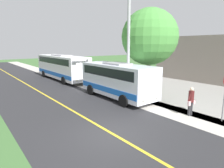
{
  "coord_description": "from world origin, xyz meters",
  "views": [
    {
      "loc": [
        5.58,
        7.26,
        4.37
      ],
      "look_at": [
        -3.5,
        -4.49,
        1.4
      ],
      "focal_mm": 31.31,
      "sensor_mm": 36.0,
      "label": 1
    }
  ],
  "objects_px": {
    "shuttle_bus_front": "(117,79)",
    "pedestrian_with_bags": "(191,100)",
    "transit_bus_rear": "(62,66)",
    "street_light_pole": "(127,40)",
    "tree_curbside": "(150,37)"
  },
  "relations": [
    {
      "from": "shuttle_bus_front",
      "to": "pedestrian_with_bags",
      "type": "distance_m",
      "value": 6.2
    },
    {
      "from": "shuttle_bus_front",
      "to": "transit_bus_rear",
      "type": "relative_size",
      "value": 0.69
    },
    {
      "from": "transit_bus_rear",
      "to": "street_light_pole",
      "type": "bearing_deg",
      "value": 91.57
    },
    {
      "from": "shuttle_bus_front",
      "to": "street_light_pole",
      "type": "distance_m",
      "value": 3.27
    },
    {
      "from": "transit_bus_rear",
      "to": "tree_curbside",
      "type": "bearing_deg",
      "value": 103.25
    },
    {
      "from": "shuttle_bus_front",
      "to": "tree_curbside",
      "type": "xyz_separation_m",
      "value": [
        -2.87,
        0.81,
        3.42
      ]
    },
    {
      "from": "pedestrian_with_bags",
      "to": "shuttle_bus_front",
      "type": "bearing_deg",
      "value": -81.03
    },
    {
      "from": "shuttle_bus_front",
      "to": "transit_bus_rear",
      "type": "bearing_deg",
      "value": -90.12
    },
    {
      "from": "transit_bus_rear",
      "to": "tree_curbside",
      "type": "xyz_separation_m",
      "value": [
        -2.84,
        12.08,
        3.3
      ]
    },
    {
      "from": "transit_bus_rear",
      "to": "tree_curbside",
      "type": "height_order",
      "value": "tree_curbside"
    },
    {
      "from": "shuttle_bus_front",
      "to": "street_light_pole",
      "type": "height_order",
      "value": "street_light_pole"
    },
    {
      "from": "street_light_pole",
      "to": "tree_curbside",
      "type": "bearing_deg",
      "value": 179.63
    },
    {
      "from": "shuttle_bus_front",
      "to": "pedestrian_with_bags",
      "type": "xyz_separation_m",
      "value": [
        -0.96,
        6.09,
        -0.63
      ]
    },
    {
      "from": "transit_bus_rear",
      "to": "tree_curbside",
      "type": "distance_m",
      "value": 12.84
    },
    {
      "from": "street_light_pole",
      "to": "shuttle_bus_front",
      "type": "bearing_deg",
      "value": -65.96
    }
  ]
}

